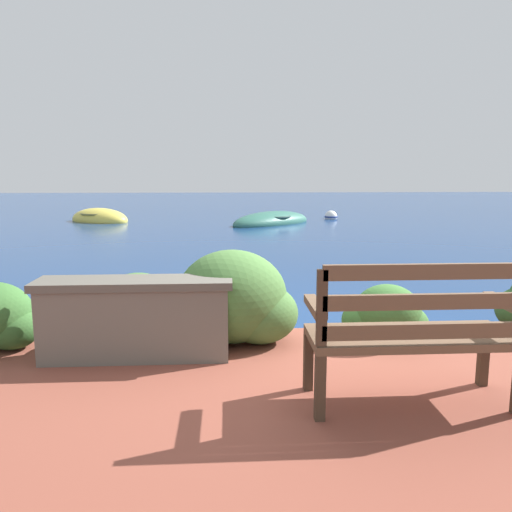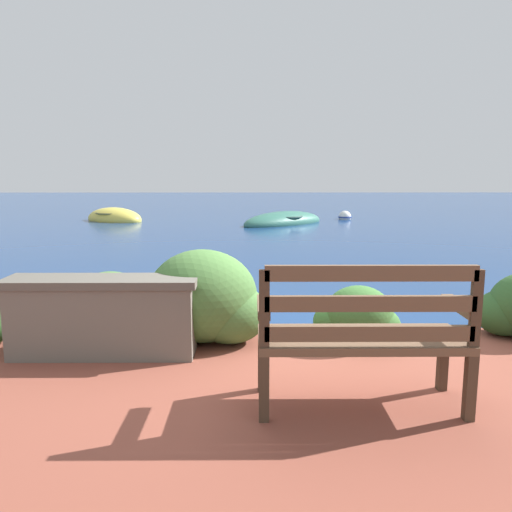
{
  "view_description": "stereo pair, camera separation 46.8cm",
  "coord_description": "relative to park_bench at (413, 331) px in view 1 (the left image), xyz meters",
  "views": [
    {
      "loc": [
        -0.88,
        -4.46,
        1.65
      ],
      "look_at": [
        -0.34,
        4.52,
        0.16
      ],
      "focal_mm": 35.0,
      "sensor_mm": 36.0,
      "label": 1
    },
    {
      "loc": [
        -0.41,
        -4.48,
        1.65
      ],
      "look_at": [
        -0.34,
        4.52,
        0.16
      ],
      "focal_mm": 35.0,
      "sensor_mm": 36.0,
      "label": 2
    }
  ],
  "objects": [
    {
      "name": "park_bench",
      "position": [
        0.0,
        0.0,
        0.0
      ],
      "size": [
        1.27,
        0.48,
        0.93
      ],
      "rotation": [
        0.0,
        0.0,
        0.1
      ],
      "color": "#433123",
      "rests_on": "patio_terrace"
    },
    {
      "name": "hedge_clump_right",
      "position": [
        0.22,
        1.2,
        -0.27
      ],
      "size": [
        0.73,
        0.53,
        0.5
      ],
      "color": "#38662D",
      "rests_on": "patio_terrace"
    },
    {
      "name": "mooring_buoy",
      "position": [
        2.73,
        15.32,
        -0.62
      ],
      "size": [
        0.5,
        0.5,
        0.46
      ],
      "color": "white",
      "rests_on": "ground_plane"
    },
    {
      "name": "hedge_clump_left",
      "position": [
        -1.9,
        1.28,
        -0.22
      ],
      "size": [
        0.89,
        0.64,
        0.61
      ],
      "color": "#426B33",
      "rests_on": "patio_terrace"
    },
    {
      "name": "stone_wall",
      "position": [
        -1.85,
        0.93,
        -0.16
      ],
      "size": [
        1.5,
        0.39,
        0.63
      ],
      "color": "#666056",
      "rests_on": "patio_terrace"
    },
    {
      "name": "ground_plane",
      "position": [
        -0.25,
        1.6,
        -0.7
      ],
      "size": [
        80.0,
        80.0,
        0.0
      ],
      "color": "navy"
    },
    {
      "name": "hedge_clump_centre",
      "position": [
        -1.11,
        1.28,
        -0.14
      ],
      "size": [
        1.17,
        0.84,
        0.8
      ],
      "color": "#426B33",
      "rests_on": "patio_terrace"
    },
    {
      "name": "rowboat_nearest",
      "position": [
        0.37,
        13.59,
        -0.64
      ],
      "size": [
        3.34,
        3.23,
        0.73
      ],
      "rotation": [
        0.0,
        0.0,
        0.75
      ],
      "color": "#336B5B",
      "rests_on": "ground_plane"
    },
    {
      "name": "rowboat_mid",
      "position": [
        -5.54,
        14.73,
        -0.63
      ],
      "size": [
        2.68,
        2.38,
        0.83
      ],
      "rotation": [
        0.0,
        0.0,
        2.54
      ],
      "color": "#DBC64C",
      "rests_on": "ground_plane"
    }
  ]
}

